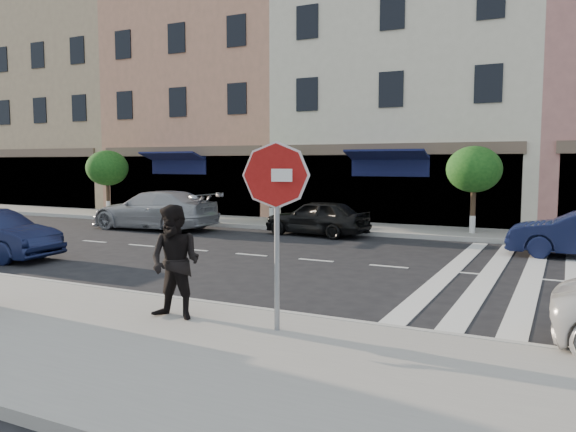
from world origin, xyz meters
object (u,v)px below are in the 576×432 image
(stop_sign, at_px, (276,195))
(car_far_left, at_px, (155,210))
(walker, at_px, (175,262))
(car_far_mid, at_px, (317,218))

(stop_sign, relative_size, car_far_left, 0.53)
(stop_sign, distance_m, walker, 2.03)
(car_far_mid, bearing_deg, stop_sign, 26.92)
(walker, bearing_deg, car_far_left, 127.01)
(stop_sign, distance_m, car_far_left, 14.73)
(walker, relative_size, car_far_mid, 0.47)
(stop_sign, bearing_deg, car_far_left, 126.29)
(car_far_left, xyz_separation_m, car_far_mid, (6.42, 1.14, -0.11))
(stop_sign, xyz_separation_m, walker, (-1.70, -0.16, -1.09))
(stop_sign, height_order, walker, stop_sign)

